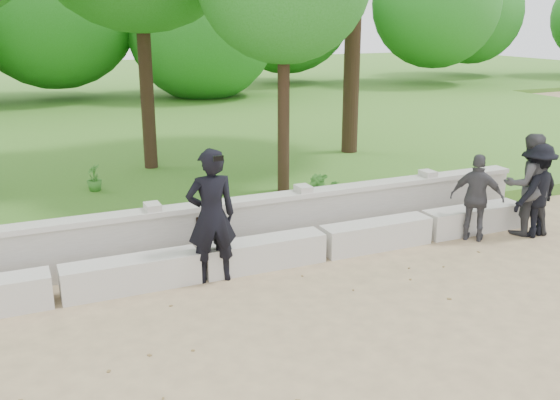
{
  "coord_description": "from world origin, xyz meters",
  "views": [
    {
      "loc": [
        -2.38,
        -6.26,
        3.67
      ],
      "look_at": [
        1.26,
        1.89,
        1.03
      ],
      "focal_mm": 40.0,
      "sensor_mm": 36.0,
      "label": 1
    }
  ],
  "objects": [
    {
      "name": "visitor_mid",
      "position": [
        5.8,
        1.31,
        0.82
      ],
      "size": [
        1.17,
        0.85,
        1.63
      ],
      "color": "black",
      "rests_on": "ground"
    },
    {
      "name": "shrub_c",
      "position": [
        2.92,
        3.3,
        0.57
      ],
      "size": [
        0.67,
        0.61,
        0.63
      ],
      "primitive_type": "imported",
      "rotation": [
        0.0,
        0.0,
        3.37
      ],
      "color": "#367427",
      "rests_on": "lawn"
    },
    {
      "name": "lawn",
      "position": [
        0.0,
        14.0,
        0.12
      ],
      "size": [
        40.0,
        22.0,
        0.25
      ],
      "primitive_type": "cube",
      "color": "#437325",
      "rests_on": "ground"
    },
    {
      "name": "shrub_b",
      "position": [
        2.76,
        3.54,
        0.56
      ],
      "size": [
        0.4,
        0.43,
        0.63
      ],
      "primitive_type": "imported",
      "rotation": [
        0.0,
        0.0,
        2.01
      ],
      "color": "#367427",
      "rests_on": "lawn"
    },
    {
      "name": "visitor_right",
      "position": [
        4.73,
        1.55,
        0.75
      ],
      "size": [
        0.87,
        0.88,
        1.49
      ],
      "color": "#3C3C41",
      "rests_on": "ground"
    },
    {
      "name": "parapet_wall",
      "position": [
        0.0,
        2.6,
        0.46
      ],
      "size": [
        12.5,
        0.35,
        0.9
      ],
      "color": "beige",
      "rests_on": "ground"
    },
    {
      "name": "concrete_bench",
      "position": [
        0.0,
        1.9,
        0.22
      ],
      "size": [
        11.9,
        0.45,
        0.45
      ],
      "color": "beige",
      "rests_on": "ground"
    },
    {
      "name": "man_main",
      "position": [
        0.14,
        1.74,
        0.97
      ],
      "size": [
        0.74,
        0.66,
        1.95
      ],
      "color": "black",
      "rests_on": "ground"
    },
    {
      "name": "ground",
      "position": [
        0.0,
        0.0,
        0.0
      ],
      "size": [
        80.0,
        80.0,
        0.0
      ],
      "primitive_type": "plane",
      "color": "tan",
      "rests_on": "ground"
    },
    {
      "name": "shrub_d",
      "position": [
        -0.83,
        6.46,
        0.52
      ],
      "size": [
        0.32,
        0.35,
        0.55
      ],
      "primitive_type": "imported",
      "rotation": [
        0.0,
        0.0,
        4.88
      ],
      "color": "#367427",
      "rests_on": "lawn"
    },
    {
      "name": "visitor_left",
      "position": [
        5.75,
        1.46,
        0.89
      ],
      "size": [
        1.01,
        0.87,
        1.78
      ],
      "color": "#37373B",
      "rests_on": "ground"
    }
  ]
}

